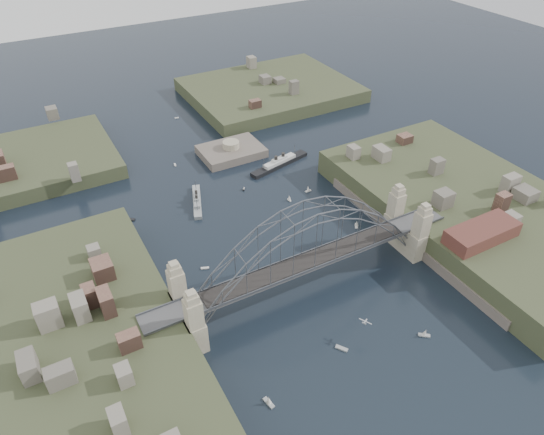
{
  "coord_description": "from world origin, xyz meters",
  "views": [
    {
      "loc": [
        -51.4,
        -74.74,
        89.36
      ],
      "look_at": [
        0.0,
        18.0,
        10.0
      ],
      "focal_mm": 32.69,
      "sensor_mm": 36.0,
      "label": 1
    }
  ],
  "objects_px": {
    "wharf_shed": "(482,233)",
    "ocean_liner": "(280,163)",
    "bridge": "(308,249)",
    "naval_cruiser_far": "(108,154)",
    "fort_island": "(232,156)",
    "naval_cruiser_near": "(197,201)"
  },
  "relations": [
    {
      "from": "ocean_liner",
      "to": "bridge",
      "type": "bearing_deg",
      "value": -113.14
    },
    {
      "from": "bridge",
      "to": "wharf_shed",
      "type": "height_order",
      "value": "bridge"
    },
    {
      "from": "bridge",
      "to": "fort_island",
      "type": "height_order",
      "value": "bridge"
    },
    {
      "from": "wharf_shed",
      "to": "ocean_liner",
      "type": "bearing_deg",
      "value": 106.54
    },
    {
      "from": "fort_island",
      "to": "ocean_liner",
      "type": "distance_m",
      "value": 18.95
    },
    {
      "from": "bridge",
      "to": "ocean_liner",
      "type": "height_order",
      "value": "bridge"
    },
    {
      "from": "wharf_shed",
      "to": "naval_cruiser_near",
      "type": "bearing_deg",
      "value": 131.45
    },
    {
      "from": "bridge",
      "to": "naval_cruiser_near",
      "type": "relative_size",
      "value": 4.81
    },
    {
      "from": "bridge",
      "to": "fort_island",
      "type": "relative_size",
      "value": 3.82
    },
    {
      "from": "naval_cruiser_far",
      "to": "wharf_shed",
      "type": "bearing_deg",
      "value": -55.84
    },
    {
      "from": "wharf_shed",
      "to": "ocean_liner",
      "type": "height_order",
      "value": "wharf_shed"
    },
    {
      "from": "naval_cruiser_far",
      "to": "ocean_liner",
      "type": "distance_m",
      "value": 62.38
    },
    {
      "from": "naval_cruiser_near",
      "to": "ocean_liner",
      "type": "relative_size",
      "value": 0.72
    },
    {
      "from": "naval_cruiser_far",
      "to": "ocean_liner",
      "type": "bearing_deg",
      "value": -35.39
    },
    {
      "from": "naval_cruiser_near",
      "to": "ocean_liner",
      "type": "height_order",
      "value": "ocean_liner"
    },
    {
      "from": "wharf_shed",
      "to": "bridge",
      "type": "bearing_deg",
      "value": 162.35
    },
    {
      "from": "fort_island",
      "to": "naval_cruiser_far",
      "type": "bearing_deg",
      "value": 151.76
    },
    {
      "from": "fort_island",
      "to": "wharf_shed",
      "type": "bearing_deg",
      "value": -69.15
    },
    {
      "from": "naval_cruiser_far",
      "to": "bridge",
      "type": "bearing_deg",
      "value": -73.3
    },
    {
      "from": "wharf_shed",
      "to": "naval_cruiser_far",
      "type": "height_order",
      "value": "wharf_shed"
    },
    {
      "from": "fort_island",
      "to": "naval_cruiser_far",
      "type": "relative_size",
      "value": 1.62
    },
    {
      "from": "naval_cruiser_near",
      "to": "naval_cruiser_far",
      "type": "distance_m",
      "value": 46.67
    }
  ]
}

